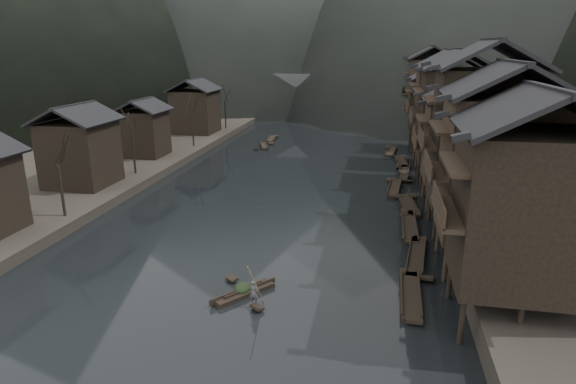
# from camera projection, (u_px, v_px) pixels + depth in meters

# --- Properties ---
(water) EXTENTS (300.00, 300.00, 0.00)m
(water) POSITION_uv_depth(u_px,v_px,m) (249.00, 245.00, 37.38)
(water) COLOR black
(water) RESTS_ON ground
(right_bank) EXTENTS (40.00, 200.00, 1.80)m
(right_bank) POSITION_uv_depth(u_px,v_px,m) (561.00, 148.00, 68.36)
(right_bank) COLOR #2D2823
(right_bank) RESTS_ON ground
(left_bank) EXTENTS (40.00, 200.00, 1.20)m
(left_bank) POSITION_uv_depth(u_px,v_px,m) (111.00, 133.00, 81.07)
(left_bank) COLOR #2D2823
(left_bank) RESTS_ON ground
(stilt_houses) EXTENTS (9.00, 67.60, 15.53)m
(stilt_houses) POSITION_uv_depth(u_px,v_px,m) (457.00, 106.00, 49.80)
(stilt_houses) COLOR black
(stilt_houses) RESTS_ON ground
(left_houses) EXTENTS (8.10, 53.20, 8.73)m
(left_houses) POSITION_uv_depth(u_px,v_px,m) (128.00, 124.00, 58.31)
(left_houses) COLOR black
(left_houses) RESTS_ON left_bank
(bare_trees) EXTENTS (3.35, 59.76, 6.69)m
(bare_trees) POSITION_uv_depth(u_px,v_px,m) (142.00, 126.00, 54.47)
(bare_trees) COLOR black
(bare_trees) RESTS_ON left_bank
(moored_sampans) EXTENTS (3.24, 48.98, 0.47)m
(moored_sampans) POSITION_uv_depth(u_px,v_px,m) (403.00, 196.00, 48.78)
(moored_sampans) COLOR black
(moored_sampans) RESTS_ON water
(midriver_boats) EXTENTS (17.67, 36.99, 0.45)m
(midriver_boats) POSITION_uv_depth(u_px,v_px,m) (320.00, 130.00, 86.69)
(midriver_boats) COLOR black
(midriver_boats) RESTS_ON water
(stone_bridge) EXTENTS (40.00, 6.00, 9.00)m
(stone_bridge) POSITION_uv_depth(u_px,v_px,m) (337.00, 92.00, 103.49)
(stone_bridge) COLOR #4C4C4F
(stone_bridge) RESTS_ON ground
(hero_sampan) EXTENTS (3.46, 4.09, 0.43)m
(hero_sampan) POSITION_uv_depth(u_px,v_px,m) (244.00, 292.00, 29.78)
(hero_sampan) COLOR black
(hero_sampan) RESTS_ON water
(cargo_heap) EXTENTS (1.01, 1.32, 0.61)m
(cargo_heap) POSITION_uv_depth(u_px,v_px,m) (242.00, 283.00, 29.81)
(cargo_heap) COLOR black
(cargo_heap) RESTS_ON hero_sampan
(boatman) EXTENTS (0.62, 0.47, 1.54)m
(boatman) POSITION_uv_depth(u_px,v_px,m) (254.00, 289.00, 28.12)
(boatman) COLOR #555457
(boatman) RESTS_ON hero_sampan
(bamboo_pole) EXTENTS (0.62, 1.93, 3.60)m
(bamboo_pole) POSITION_uv_depth(u_px,v_px,m) (256.00, 249.00, 27.33)
(bamboo_pole) COLOR #8C7A51
(bamboo_pole) RESTS_ON boatman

